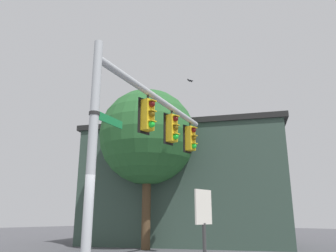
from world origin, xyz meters
TOP-DOWN VIEW (x-y plane):
  - signal_pole at (0.00, 0.00)m, footprint 0.23×0.23m
  - mast_arm at (-3.48, -0.93)m, footprint 7.02×2.07m
  - traffic_light_nearest_pole at (-2.63, -0.68)m, footprint 0.54×0.49m
  - traffic_light_mid_inner at (-4.45, -1.17)m, footprint 0.54×0.49m
  - traffic_light_mid_outer at (-6.27, -1.65)m, footprint 0.54×0.49m
  - street_name_sign at (-0.37, -0.10)m, footprint 1.34×0.48m
  - bird_flying at (-5.71, -1.21)m, footprint 0.28×0.19m
  - storefront_building at (-10.69, -5.37)m, footprint 10.61×12.90m
  - tree_by_storefront at (-7.01, -4.99)m, footprint 4.94×4.94m
  - historical_marker at (-1.49, 2.23)m, footprint 0.60×0.08m

SIDE VIEW (x-z plane):
  - historical_marker at x=-1.49m, z-range 0.34..2.47m
  - signal_pole at x=0.00m, z-range 0.00..6.07m
  - storefront_building at x=-10.69m, z-range 0.01..6.58m
  - street_name_sign at x=-0.37m, z-range 3.94..4.16m
  - traffic_light_nearest_pole at x=-2.63m, z-range 4.12..5.44m
  - traffic_light_mid_inner at x=-4.45m, z-range 4.12..5.44m
  - traffic_light_mid_outer at x=-6.27m, z-range 4.12..5.44m
  - tree_by_storefront at x=-7.01m, z-range 1.51..9.51m
  - mast_arm at x=-3.48m, z-range 5.48..5.70m
  - bird_flying at x=-5.71m, z-range 7.11..7.21m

